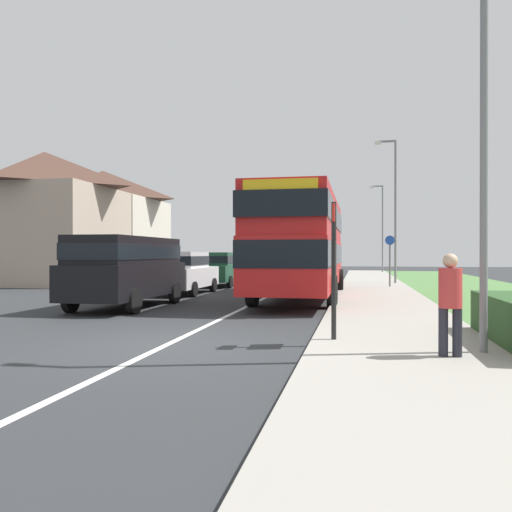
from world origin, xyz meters
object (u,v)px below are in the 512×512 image
at_px(parked_car_white, 183,271).
at_px(bus_stop_sign, 334,261).
at_px(double_decker_bus, 302,241).
at_px(parked_van_black, 127,266).
at_px(cycle_route_sign, 390,259).
at_px(street_lamp_near, 477,72).
at_px(pedestrian_at_stop, 450,300).
at_px(street_lamp_mid, 393,202).
at_px(street_lamp_far, 381,223).
at_px(parked_car_dark_green, 219,268).

relative_size(parked_car_white, bus_stop_sign, 1.73).
distance_m(double_decker_bus, parked_van_black, 6.57).
height_order(cycle_route_sign, street_lamp_near, street_lamp_near).
distance_m(pedestrian_at_stop, street_lamp_near, 3.61).
distance_m(parked_car_white, cycle_route_sign, 9.80).
distance_m(pedestrian_at_stop, street_lamp_mid, 20.43).
bearing_deg(pedestrian_at_stop, street_lamp_near, 44.65).
bearing_deg(double_decker_bus, street_lamp_far, 81.28).
xyz_separation_m(street_lamp_near, street_lamp_mid, (0.01, 19.67, -0.13)).
relative_size(parked_car_white, street_lamp_mid, 0.58).
height_order(bus_stop_sign, street_lamp_mid, street_lamp_mid).
bearing_deg(street_lamp_far, street_lamp_mid, -90.29).
height_order(parked_van_black, bus_stop_sign, bus_stop_sign).
relative_size(pedestrian_at_stop, street_lamp_far, 0.23).
distance_m(parked_van_black, street_lamp_mid, 16.35).
bearing_deg(parked_car_dark_green, bus_stop_sign, -68.02).
height_order(pedestrian_at_stop, street_lamp_near, street_lamp_near).
distance_m(cycle_route_sign, street_lamp_far, 19.98).
bearing_deg(cycle_route_sign, pedestrian_at_stop, -90.38).
height_order(pedestrian_at_stop, cycle_route_sign, cycle_route_sign).
xyz_separation_m(parked_car_dark_green, cycle_route_sign, (8.43, -0.48, 0.48)).
bearing_deg(street_lamp_near, bus_stop_sign, 161.04).
bearing_deg(pedestrian_at_stop, bus_stop_sign, 145.06).
xyz_separation_m(parked_car_white, street_lamp_near, (8.89, -11.67, 3.57)).
relative_size(parked_car_white, street_lamp_near, 0.57).
height_order(double_decker_bus, pedestrian_at_stop, double_decker_bus).
bearing_deg(street_lamp_mid, cycle_route_sign, -96.61).
height_order(street_lamp_near, street_lamp_mid, street_lamp_near).
bearing_deg(parked_car_dark_green, street_lamp_near, -62.58).
xyz_separation_m(double_decker_bus, street_lamp_near, (3.86, -10.46, 2.38)).
xyz_separation_m(bus_stop_sign, street_lamp_near, (2.27, -0.78, 2.98)).
bearing_deg(double_decker_bus, cycle_route_sign, 59.78).
xyz_separation_m(parked_van_black, street_lamp_far, (8.94, 29.97, 2.96)).
height_order(parked_car_white, bus_stop_sign, bus_stop_sign).
xyz_separation_m(bus_stop_sign, street_lamp_mid, (2.27, 18.89, 2.85)).
relative_size(bus_stop_sign, street_lamp_near, 0.33).
xyz_separation_m(cycle_route_sign, street_lamp_far, (0.45, 19.77, 2.83)).
xyz_separation_m(pedestrian_at_stop, street_lamp_near, (0.48, 0.47, 3.55)).
bearing_deg(cycle_route_sign, double_decker_bus, -120.22).
height_order(double_decker_bus, bus_stop_sign, double_decker_bus).
height_order(parked_van_black, street_lamp_far, street_lamp_far).
bearing_deg(parked_car_white, parked_van_black, -89.53).
relative_size(parked_car_dark_green, street_lamp_far, 0.62).
bearing_deg(bus_stop_sign, parked_car_white, 121.31).
distance_m(parked_car_dark_green, street_lamp_mid, 9.83).
bearing_deg(street_lamp_near, street_lamp_far, 89.86).
relative_size(pedestrian_at_stop, bus_stop_sign, 0.64).
bearing_deg(street_lamp_near, pedestrian_at_stop, -135.35).
height_order(parked_van_black, street_lamp_near, street_lamp_near).
height_order(parked_car_white, parked_car_dark_green, parked_car_white).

